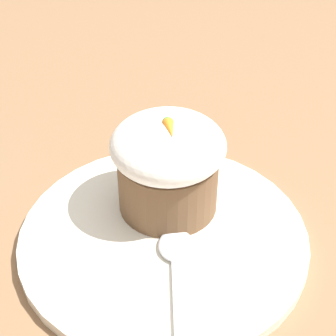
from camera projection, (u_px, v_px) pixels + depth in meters
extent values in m
plane|color=#846042|center=(163.00, 242.00, 0.46)|extent=(4.00, 4.00, 0.00)
cylinder|color=white|center=(163.00, 237.00, 0.46)|extent=(0.24, 0.24, 0.01)
cylinder|color=brown|center=(168.00, 182.00, 0.47)|extent=(0.08, 0.08, 0.05)
ellipsoid|color=white|center=(168.00, 145.00, 0.45)|extent=(0.09, 0.09, 0.04)
cone|color=orange|center=(170.00, 130.00, 0.43)|extent=(0.02, 0.01, 0.01)
sphere|color=green|center=(168.00, 122.00, 0.43)|extent=(0.01, 0.01, 0.01)
cube|color=silver|center=(179.00, 297.00, 0.40)|extent=(0.08, 0.02, 0.00)
ellipsoid|color=silver|center=(176.00, 245.00, 0.44)|extent=(0.04, 0.03, 0.01)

